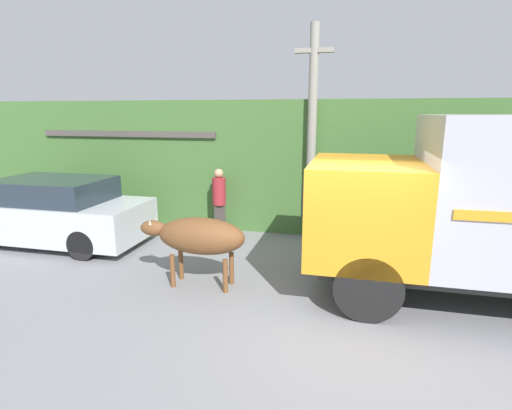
% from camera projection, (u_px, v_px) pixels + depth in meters
% --- Properties ---
extents(ground_plane, '(60.00, 60.00, 0.00)m').
position_uv_depth(ground_plane, '(338.00, 316.00, 6.25)').
color(ground_plane, gray).
extents(hillside_embankment, '(32.00, 5.22, 3.42)m').
position_uv_depth(hillside_embankment, '(349.00, 159.00, 12.20)').
color(hillside_embankment, '#426B33').
rests_on(hillside_embankment, ground_plane).
extents(building_backdrop, '(5.12, 2.70, 2.61)m').
position_uv_depth(building_backdrop, '(152.00, 171.00, 12.38)').
color(building_backdrop, '#C6B793').
rests_on(building_backdrop, ground_plane).
extents(brown_cow, '(1.99, 0.67, 1.28)m').
position_uv_depth(brown_cow, '(199.00, 236.00, 7.16)').
color(brown_cow, brown).
rests_on(brown_cow, ground_plane).
extents(parked_suv, '(4.59, 1.89, 1.59)m').
position_uv_depth(parked_suv, '(52.00, 212.00, 9.56)').
color(parked_suv, silver).
rests_on(parked_suv, ground_plane).
extents(pedestrian_on_hill, '(0.45, 0.45, 1.72)m').
position_uv_depth(pedestrian_on_hill, '(219.00, 199.00, 10.22)').
color(pedestrian_on_hill, '#38332D').
rests_on(pedestrian_on_hill, ground_plane).
extents(utility_pole, '(0.90, 0.22, 5.11)m').
position_uv_depth(utility_pole, '(312.00, 131.00, 9.58)').
color(utility_pole, gray).
rests_on(utility_pole, ground_plane).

